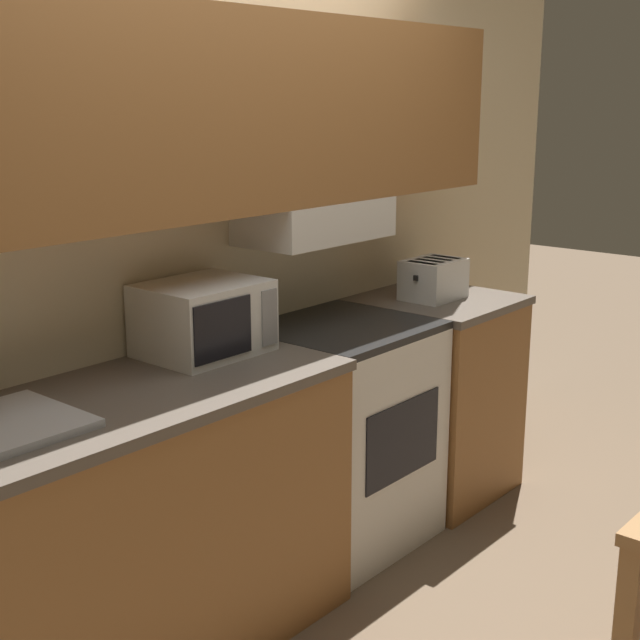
{
  "coord_description": "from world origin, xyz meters",
  "views": [
    {
      "loc": [
        -2.19,
        -2.47,
        1.83
      ],
      "look_at": [
        0.05,
        -0.57,
        1.08
      ],
      "focal_mm": 50.0,
      "sensor_mm": 36.0,
      "label": 1
    }
  ],
  "objects": [
    {
      "name": "toaster",
      "position": [
        1.13,
        -0.32,
        1.02
      ],
      "size": [
        0.28,
        0.21,
        0.18
      ],
      "color": "silver",
      "rests_on": "lower_counter_right_stub"
    },
    {
      "name": "ground_plane",
      "position": [
        0.0,
        0.0,
        0.0
      ],
      "size": [
        16.0,
        16.0,
        0.0
      ],
      "primitive_type": "plane",
      "color": "brown"
    },
    {
      "name": "lower_counter_main",
      "position": [
        -0.67,
        -0.32,
        0.47
      ],
      "size": [
        1.65,
        0.66,
        0.93
      ],
      "color": "#936033",
      "rests_on": "ground_plane"
    },
    {
      "name": "stove_range",
      "position": [
        0.5,
        -0.31,
        0.47
      ],
      "size": [
        0.68,
        0.62,
        0.93
      ],
      "color": "silver",
      "rests_on": "ground_plane"
    },
    {
      "name": "microwave",
      "position": [
        -0.13,
        -0.18,
        1.06
      ],
      "size": [
        0.42,
        0.35,
        0.26
      ],
      "color": "silver",
      "rests_on": "lower_counter_main"
    },
    {
      "name": "wall_back",
      "position": [
        0.01,
        -0.07,
        1.51
      ],
      "size": [
        5.37,
        0.38,
        2.55
      ],
      "color": "beige",
      "rests_on": "ground_plane"
    },
    {
      "name": "lower_counter_right_stub",
      "position": [
        1.17,
        -0.32,
        0.47
      ],
      "size": [
        0.65,
        0.66,
        0.93
      ],
      "color": "#936033",
      "rests_on": "ground_plane"
    }
  ]
}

